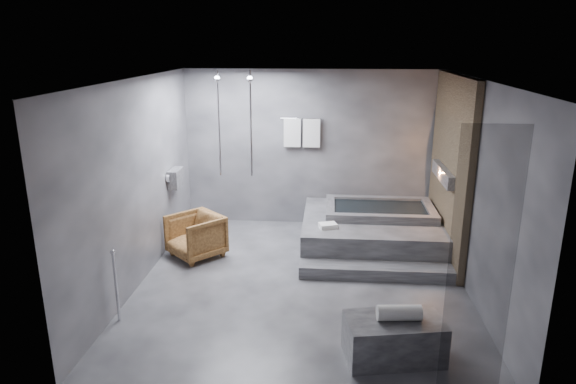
{
  "coord_description": "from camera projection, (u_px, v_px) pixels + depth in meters",
  "views": [
    {
      "loc": [
        0.36,
        -6.54,
        3.27
      ],
      "look_at": [
        -0.22,
        0.3,
        1.24
      ],
      "focal_mm": 32.0,
      "sensor_mm": 36.0,
      "label": 1
    }
  ],
  "objects": [
    {
      "name": "concrete_bench",
      "position": [
        394.0,
        339.0,
        5.45
      ],
      "size": [
        1.1,
        0.74,
        0.46
      ],
      "primitive_type": "cube",
      "rotation": [
        0.0,
        0.0,
        0.19
      ],
      "color": "#2E2E30",
      "rests_on": "ground"
    },
    {
      "name": "room",
      "position": [
        333.0,
        159.0,
        6.92
      ],
      "size": [
        5.0,
        5.04,
        2.82
      ],
      "color": "#303032",
      "rests_on": "ground"
    },
    {
      "name": "tub_step",
      "position": [
        376.0,
        271.0,
        7.36
      ],
      "size": [
        2.2,
        0.36,
        0.18
      ],
      "primitive_type": "cube",
      "color": "#353538",
      "rests_on": "ground"
    },
    {
      "name": "tub_deck",
      "position": [
        370.0,
        231.0,
        8.44
      ],
      "size": [
        2.2,
        2.0,
        0.5
      ],
      "primitive_type": "cube",
      "color": "#353538",
      "rests_on": "ground"
    },
    {
      "name": "driftwood_chair",
      "position": [
        196.0,
        236.0,
        8.0
      ],
      "size": [
        1.04,
        1.04,
        0.68
      ],
      "primitive_type": "imported",
      "rotation": [
        0.0,
        0.0,
        -0.75
      ],
      "color": "#472A11",
      "rests_on": "ground"
    },
    {
      "name": "rolled_towel",
      "position": [
        399.0,
        313.0,
        5.35
      ],
      "size": [
        0.48,
        0.21,
        0.17
      ],
      "primitive_type": "cylinder",
      "rotation": [
        0.0,
        1.57,
        0.1
      ],
      "color": "silver",
      "rests_on": "concrete_bench"
    },
    {
      "name": "deck_towel",
      "position": [
        328.0,
        226.0,
        7.89
      ],
      "size": [
        0.31,
        0.26,
        0.07
      ],
      "primitive_type": "cube",
      "rotation": [
        0.0,
        0.0,
        0.32
      ],
      "color": "white",
      "rests_on": "tub_deck"
    }
  ]
}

